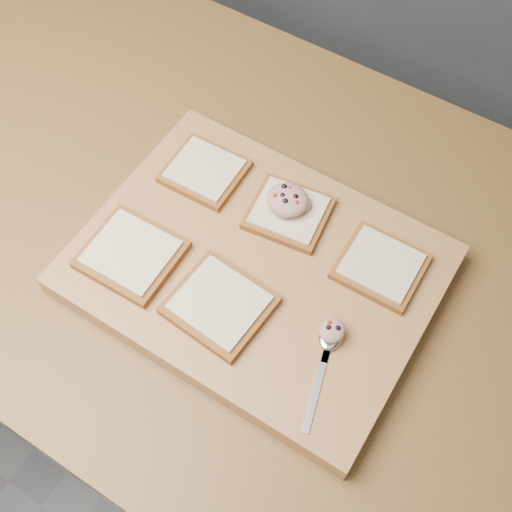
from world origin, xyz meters
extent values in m
plane|color=#515459|center=(0.00, 0.00, 0.00)|extent=(4.00, 4.00, 0.00)
cube|color=slate|center=(0.00, 0.00, 0.42)|extent=(1.90, 0.75, 0.84)
cube|color=brown|center=(0.00, 0.00, 0.87)|extent=(2.00, 0.80, 0.06)
cube|color=tan|center=(0.03, -0.05, 0.92)|extent=(0.48, 0.36, 0.04)
cube|color=brown|center=(-0.12, 0.04, 0.94)|extent=(0.11, 0.10, 0.01)
cube|color=beige|center=(-0.12, 0.04, 0.95)|extent=(0.10, 0.09, 0.00)
cube|color=brown|center=(0.03, 0.04, 0.94)|extent=(0.12, 0.11, 0.01)
cube|color=beige|center=(0.03, 0.04, 0.95)|extent=(0.10, 0.10, 0.00)
cube|color=brown|center=(0.18, 0.03, 0.94)|extent=(0.11, 0.10, 0.01)
cube|color=beige|center=(0.18, 0.03, 0.95)|extent=(0.10, 0.09, 0.00)
cube|color=brown|center=(-0.12, -0.14, 0.94)|extent=(0.13, 0.12, 0.01)
cube|color=beige|center=(-0.12, -0.14, 0.95)|extent=(0.11, 0.10, 0.00)
cube|color=brown|center=(0.02, -0.13, 0.94)|extent=(0.13, 0.12, 0.01)
cube|color=beige|center=(0.02, -0.13, 0.95)|extent=(0.11, 0.10, 0.00)
ellipsoid|color=tan|center=(0.02, 0.04, 0.97)|extent=(0.06, 0.06, 0.03)
sphere|color=black|center=(0.03, 0.05, 0.98)|extent=(0.01, 0.01, 0.01)
sphere|color=black|center=(0.01, 0.05, 0.98)|extent=(0.01, 0.01, 0.01)
sphere|color=black|center=(0.02, 0.03, 0.98)|extent=(0.01, 0.01, 0.01)
sphere|color=black|center=(0.02, 0.04, 0.98)|extent=(0.01, 0.01, 0.01)
sphere|color=#A5140C|center=(0.04, 0.04, 0.98)|extent=(0.01, 0.01, 0.01)
sphere|color=#A5140C|center=(0.02, 0.05, 0.98)|extent=(0.01, 0.01, 0.01)
sphere|color=#A5140C|center=(0.01, 0.03, 0.98)|extent=(0.01, 0.01, 0.01)
ellipsoid|color=silver|center=(0.17, -0.09, 0.94)|extent=(0.04, 0.05, 0.01)
cube|color=silver|center=(0.17, -0.12, 0.94)|extent=(0.02, 0.03, 0.00)
cube|color=silver|center=(0.19, -0.16, 0.94)|extent=(0.04, 0.11, 0.00)
ellipsoid|color=tan|center=(0.17, -0.09, 0.96)|extent=(0.03, 0.04, 0.02)
sphere|color=black|center=(0.17, -0.09, 0.96)|extent=(0.01, 0.01, 0.01)
sphere|color=black|center=(0.16, -0.10, 0.96)|extent=(0.01, 0.01, 0.01)
sphere|color=#A5140C|center=(0.16, -0.09, 0.96)|extent=(0.01, 0.01, 0.01)
camera|label=1|loc=(0.26, -0.42, 1.70)|focal=45.00mm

